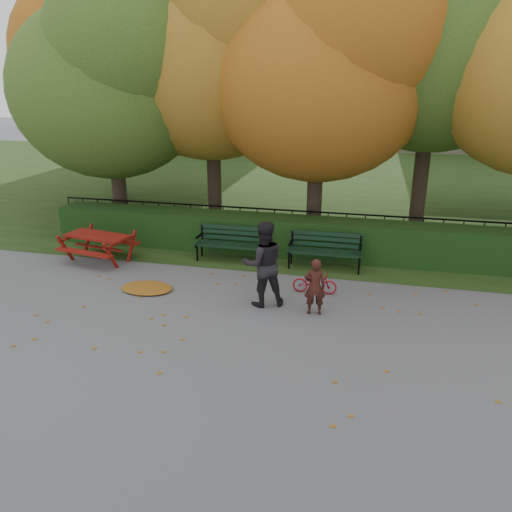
% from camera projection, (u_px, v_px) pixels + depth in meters
% --- Properties ---
extents(ground, '(90.00, 90.00, 0.00)m').
position_uv_depth(ground, '(245.00, 332.00, 9.33)').
color(ground, slate).
rests_on(ground, ground).
extents(grass_strip, '(90.00, 90.00, 0.00)m').
position_uv_depth(grass_strip, '(324.00, 184.00, 22.15)').
color(grass_strip, '#1E3512').
rests_on(grass_strip, ground).
extents(building_left, '(10.00, 7.00, 15.00)m').
position_uv_depth(building_left, '(210.00, 28.00, 32.56)').
color(building_left, '#BBAD93').
rests_on(building_left, ground).
extents(building_right, '(9.00, 6.00, 12.00)m').
position_uv_depth(building_right, '(479.00, 52.00, 31.22)').
color(building_right, '#BBAD93').
rests_on(building_right, ground).
extents(hedge, '(13.00, 0.90, 1.00)m').
position_uv_depth(hedge, '(287.00, 236.00, 13.28)').
color(hedge, black).
rests_on(hedge, ground).
extents(iron_fence, '(14.00, 0.04, 1.02)m').
position_uv_depth(iron_fence, '(292.00, 227.00, 14.00)').
color(iron_fence, black).
rests_on(iron_fence, ground).
extents(tree_a, '(5.88, 5.60, 7.48)m').
position_uv_depth(tree_a, '(115.00, 76.00, 14.03)').
color(tree_a, black).
rests_on(tree_a, ground).
extents(tree_b, '(6.72, 6.40, 8.79)m').
position_uv_depth(tree_b, '(220.00, 43.00, 14.21)').
color(tree_b, black).
rests_on(tree_b, ground).
extents(tree_c, '(6.30, 6.00, 8.00)m').
position_uv_depth(tree_c, '(332.00, 64.00, 12.98)').
color(tree_c, black).
rests_on(tree_c, ground).
extents(tree_d, '(7.14, 6.80, 9.58)m').
position_uv_depth(tree_d, '(455.00, 17.00, 13.09)').
color(tree_d, black).
rests_on(tree_d, ground).
extents(tree_f, '(6.93, 6.60, 9.19)m').
position_uv_depth(tree_f, '(112.00, 41.00, 17.41)').
color(tree_f, black).
rests_on(tree_f, ground).
extents(bench_left, '(1.80, 0.57, 0.88)m').
position_uv_depth(bench_left, '(232.00, 241.00, 12.82)').
color(bench_left, black).
rests_on(bench_left, ground).
extents(bench_right, '(1.80, 0.57, 0.88)m').
position_uv_depth(bench_right, '(325.00, 248.00, 12.30)').
color(bench_right, black).
rests_on(bench_right, ground).
extents(picnic_table, '(1.87, 1.61, 0.80)m').
position_uv_depth(picnic_table, '(98.00, 241.00, 12.75)').
color(picnic_table, '#6A0F0A').
rests_on(picnic_table, ground).
extents(leaf_pile, '(1.19, 0.82, 0.08)m').
position_uv_depth(leaf_pile, '(147.00, 288.00, 11.17)').
color(leaf_pile, brown).
rests_on(leaf_pile, ground).
extents(leaf_scatter, '(9.00, 5.70, 0.01)m').
position_uv_depth(leaf_scatter, '(249.00, 324.00, 9.60)').
color(leaf_scatter, brown).
rests_on(leaf_scatter, ground).
extents(child, '(0.47, 0.35, 1.17)m').
position_uv_depth(child, '(315.00, 287.00, 9.86)').
color(child, '#381712').
rests_on(child, ground).
extents(adult, '(1.08, 0.98, 1.80)m').
position_uv_depth(adult, '(263.00, 264.00, 10.16)').
color(adult, black).
rests_on(adult, ground).
extents(bicycle, '(0.97, 0.35, 0.51)m').
position_uv_depth(bicycle, '(315.00, 282.00, 10.91)').
color(bicycle, maroon).
rests_on(bicycle, ground).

